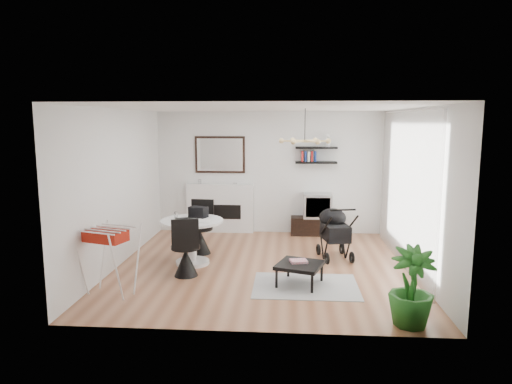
# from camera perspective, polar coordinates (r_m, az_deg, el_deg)

# --- Properties ---
(floor) EXTENTS (5.00, 5.00, 0.00)m
(floor) POSITION_cam_1_polar(r_m,az_deg,el_deg) (8.00, 0.85, -9.26)
(floor) COLOR brown
(floor) RESTS_ON ground
(ceiling) EXTENTS (5.00, 5.00, 0.00)m
(ceiling) POSITION_cam_1_polar(r_m,az_deg,el_deg) (7.61, 0.89, 10.46)
(ceiling) COLOR white
(ceiling) RESTS_ON wall_back
(wall_back) EXTENTS (5.00, 0.00, 5.00)m
(wall_back) POSITION_cam_1_polar(r_m,az_deg,el_deg) (10.16, 1.66, 2.41)
(wall_back) COLOR white
(wall_back) RESTS_ON floor
(wall_left) EXTENTS (0.00, 5.00, 5.00)m
(wall_left) POSITION_cam_1_polar(r_m,az_deg,el_deg) (8.21, -16.82, 0.52)
(wall_left) COLOR white
(wall_left) RESTS_ON floor
(wall_right) EXTENTS (0.00, 5.00, 5.00)m
(wall_right) POSITION_cam_1_polar(r_m,az_deg,el_deg) (7.95, 19.17, 0.14)
(wall_right) COLOR white
(wall_right) RESTS_ON floor
(sheer_curtain) EXTENTS (0.04, 3.60, 2.60)m
(sheer_curtain) POSITION_cam_1_polar(r_m,az_deg,el_deg) (8.12, 18.12, 0.36)
(sheer_curtain) COLOR white
(sheer_curtain) RESTS_ON wall_right
(fireplace) EXTENTS (1.50, 0.17, 2.16)m
(fireplace) POSITION_cam_1_polar(r_m,az_deg,el_deg) (10.29, -4.51, -1.28)
(fireplace) COLOR white
(fireplace) RESTS_ON floor
(shelf_lower) EXTENTS (0.90, 0.25, 0.04)m
(shelf_lower) POSITION_cam_1_polar(r_m,az_deg,el_deg) (10.02, 7.51, 3.68)
(shelf_lower) COLOR black
(shelf_lower) RESTS_ON wall_back
(shelf_upper) EXTENTS (0.90, 0.25, 0.04)m
(shelf_upper) POSITION_cam_1_polar(r_m,az_deg,el_deg) (10.00, 7.55, 5.51)
(shelf_upper) COLOR black
(shelf_upper) RESTS_ON wall_back
(pendant_lamp) EXTENTS (0.90, 0.90, 0.10)m
(pendant_lamp) POSITION_cam_1_polar(r_m,az_deg,el_deg) (7.90, 6.11, 6.36)
(pendant_lamp) COLOR tan
(pendant_lamp) RESTS_ON ceiling
(tv_console) EXTENTS (1.06, 0.37, 0.40)m
(tv_console) POSITION_cam_1_polar(r_m,az_deg,el_deg) (10.17, 7.38, -4.23)
(tv_console) COLOR black
(tv_console) RESTS_ON floor
(crt_tv) EXTENTS (0.61, 0.53, 0.53)m
(crt_tv) POSITION_cam_1_polar(r_m,az_deg,el_deg) (10.08, 7.67, -1.67)
(crt_tv) COLOR #B2B2B4
(crt_tv) RESTS_ON tv_console
(dining_table) EXTENTS (1.09, 1.09, 0.79)m
(dining_table) POSITION_cam_1_polar(r_m,az_deg,el_deg) (8.06, -7.99, -5.33)
(dining_table) COLOR white
(dining_table) RESTS_ON floor
(laptop) EXTENTS (0.36, 0.30, 0.02)m
(laptop) POSITION_cam_1_polar(r_m,az_deg,el_deg) (8.01, -8.95, -3.38)
(laptop) COLOR black
(laptop) RESTS_ON dining_table
(black_bag) EXTENTS (0.36, 0.29, 0.19)m
(black_bag) POSITION_cam_1_polar(r_m,az_deg,el_deg) (8.18, -7.22, -2.49)
(black_bag) COLOR black
(black_bag) RESTS_ON dining_table
(newspaper) EXTENTS (0.35, 0.29, 0.01)m
(newspaper) POSITION_cam_1_polar(r_m,az_deg,el_deg) (7.85, -7.00, -3.63)
(newspaper) COLOR white
(newspaper) RESTS_ON dining_table
(drinking_glass) EXTENTS (0.06, 0.06, 0.10)m
(drinking_glass) POSITION_cam_1_polar(r_m,az_deg,el_deg) (8.23, -9.97, -2.80)
(drinking_glass) COLOR white
(drinking_glass) RESTS_ON dining_table
(chair_far) EXTENTS (0.48, 0.49, 1.01)m
(chair_far) POSITION_cam_1_polar(r_m,az_deg,el_deg) (8.74, -6.96, -5.59)
(chair_far) COLOR black
(chair_far) RESTS_ON floor
(chair_near) EXTENTS (0.49, 0.51, 0.98)m
(chair_near) POSITION_cam_1_polar(r_m,az_deg,el_deg) (7.51, -8.77, -8.10)
(chair_near) COLOR black
(chair_near) RESTS_ON floor
(drying_rack) EXTENTS (0.82, 0.79, 0.99)m
(drying_rack) POSITION_cam_1_polar(r_m,az_deg,el_deg) (6.94, -17.84, -8.03)
(drying_rack) COLOR white
(drying_rack) RESTS_ON floor
(stroller) EXTENTS (0.65, 0.88, 1.01)m
(stroller) POSITION_cam_1_polar(r_m,az_deg,el_deg) (8.49, 9.76, -5.27)
(stroller) COLOR black
(stroller) RESTS_ON floor
(rug) EXTENTS (1.59, 1.14, 0.01)m
(rug) POSITION_cam_1_polar(r_m,az_deg,el_deg) (7.12, 6.21, -11.59)
(rug) COLOR gray
(rug) RESTS_ON floor
(coffee_table) EXTENTS (0.81, 0.81, 0.33)m
(coffee_table) POSITION_cam_1_polar(r_m,az_deg,el_deg) (7.07, 5.48, -9.16)
(coffee_table) COLOR black
(coffee_table) RESTS_ON rug
(magazines) EXTENTS (0.29, 0.25, 0.04)m
(magazines) POSITION_cam_1_polar(r_m,az_deg,el_deg) (7.11, 5.35, -8.60)
(magazines) COLOR #C9324D
(magazines) RESTS_ON coffee_table
(potted_plant) EXTENTS (0.58, 0.58, 0.98)m
(potted_plant) POSITION_cam_1_polar(r_m,az_deg,el_deg) (5.96, 18.88, -11.17)
(potted_plant) COLOR #1E5B1A
(potted_plant) RESTS_ON floor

